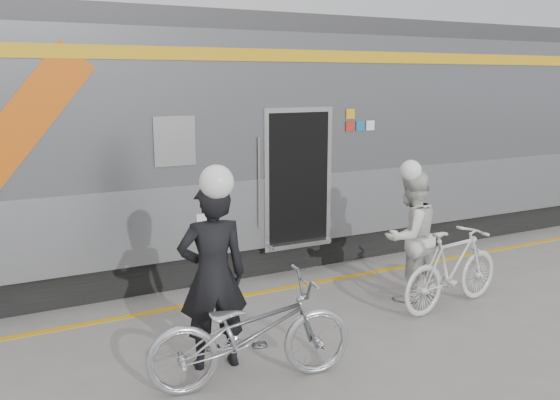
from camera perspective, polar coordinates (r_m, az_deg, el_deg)
ground at (r=7.03m, az=4.01°, el=-14.69°), size 90.00×90.00×0.00m
train at (r=9.89m, az=-13.77°, el=5.14°), size 24.00×3.17×4.10m
safety_strip at (r=8.78m, az=-3.40°, el=-9.14°), size 24.00×0.12×0.01m
man at (r=6.45m, az=-6.49°, el=-7.31°), size 0.82×0.61×2.06m
bicycle_left at (r=6.22m, az=-2.76°, el=-12.57°), size 2.25×1.09×1.13m
woman at (r=8.59m, az=12.43°, el=-3.42°), size 0.99×0.82×1.85m
bicycle_right at (r=8.49m, az=16.27°, el=-6.35°), size 1.92×0.78×1.12m
helmet_man at (r=6.16m, az=-6.75°, el=3.36°), size 0.36×0.36×0.36m
helmet_woman at (r=8.38m, az=12.74°, el=3.68°), size 0.30×0.30×0.30m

